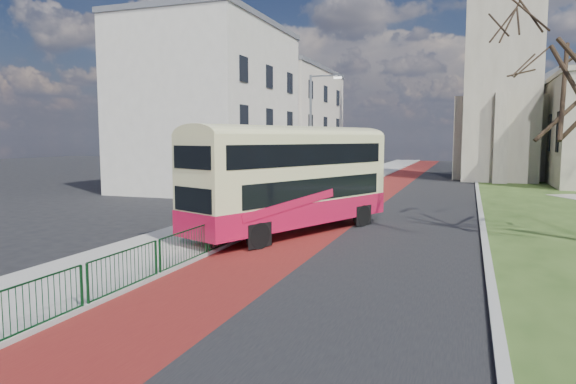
% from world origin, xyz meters
% --- Properties ---
extents(ground, '(160.00, 160.00, 0.00)m').
position_xyz_m(ground, '(0.00, 0.00, 0.00)').
color(ground, black).
rests_on(ground, ground).
extents(road_carriageway, '(9.00, 120.00, 0.01)m').
position_xyz_m(road_carriageway, '(1.50, 20.00, 0.01)').
color(road_carriageway, black).
rests_on(road_carriageway, ground).
extents(bus_lane, '(3.40, 120.00, 0.01)m').
position_xyz_m(bus_lane, '(-1.20, 20.00, 0.01)').
color(bus_lane, '#591414').
rests_on(bus_lane, ground).
extents(pavement_west, '(4.00, 120.00, 0.12)m').
position_xyz_m(pavement_west, '(-5.00, 20.00, 0.06)').
color(pavement_west, gray).
rests_on(pavement_west, ground).
extents(kerb_west, '(0.25, 120.00, 0.13)m').
position_xyz_m(kerb_west, '(-3.00, 20.00, 0.07)').
color(kerb_west, '#999993').
rests_on(kerb_west, ground).
extents(kerb_east, '(0.25, 80.00, 0.13)m').
position_xyz_m(kerb_east, '(6.10, 22.00, 0.07)').
color(kerb_east, '#999993').
rests_on(kerb_east, ground).
extents(pedestrian_railing, '(0.07, 24.00, 1.12)m').
position_xyz_m(pedestrian_railing, '(-2.95, 4.00, 0.55)').
color(pedestrian_railing, '#0D3918').
rests_on(pedestrian_railing, ground).
extents(gothic_church, '(16.38, 18.00, 40.00)m').
position_xyz_m(gothic_church, '(12.56, 38.00, 13.13)').
color(gothic_church, gray).
rests_on(gothic_church, ground).
extents(street_block_near, '(10.30, 14.30, 13.00)m').
position_xyz_m(street_block_near, '(-14.00, 22.00, 6.51)').
color(street_block_near, beige).
rests_on(street_block_near, ground).
extents(street_block_far, '(10.30, 16.30, 11.50)m').
position_xyz_m(street_block_far, '(-14.00, 38.00, 5.76)').
color(street_block_far, beige).
rests_on(street_block_far, ground).
extents(streetlamp, '(2.13, 0.18, 8.00)m').
position_xyz_m(streetlamp, '(-4.35, 18.00, 4.59)').
color(streetlamp, gray).
rests_on(streetlamp, pavement_west).
extents(bus, '(6.26, 10.48, 4.33)m').
position_xyz_m(bus, '(-1.50, 5.72, 2.47)').
color(bus, '#AB0F33').
rests_on(bus, ground).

